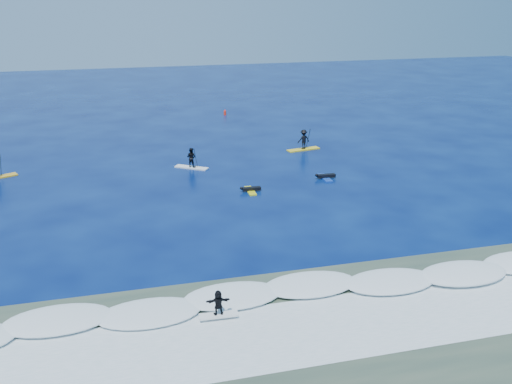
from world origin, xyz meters
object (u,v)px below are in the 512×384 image
object	(u,v)px
wave_surfer	(218,305)
marker_buoy	(225,112)
sup_paddler_right	(304,141)
prone_paddler_far	(325,177)
sup_paddler_center	(191,159)
prone_paddler_near	(251,190)

from	to	relation	value
wave_surfer	marker_buoy	size ratio (longest dim) A/B	2.41
sup_paddler_right	prone_paddler_far	world-z (taller)	sup_paddler_right
sup_paddler_right	marker_buoy	bearing A→B (deg)	91.69
sup_paddler_center	wave_surfer	bearing A→B (deg)	-60.35
prone_paddler_near	marker_buoy	size ratio (longest dim) A/B	2.69
prone_paddler_near	marker_buoy	bearing A→B (deg)	-6.40
prone_paddler_near	prone_paddler_far	size ratio (longest dim) A/B	0.94
wave_surfer	marker_buoy	bearing A→B (deg)	80.11
prone_paddler_near	marker_buoy	xyz separation A→B (m)	(3.68, 27.13, 0.18)
sup_paddler_right	prone_paddler_near	distance (m)	12.59
sup_paddler_center	wave_surfer	xyz separation A→B (m)	(-2.26, -23.32, -0.01)
sup_paddler_center	prone_paddler_near	xyz separation A→B (m)	(3.34, -6.92, -0.61)
prone_paddler_far	wave_surfer	xyz separation A→B (m)	(-12.06, -17.90, 0.59)
wave_surfer	marker_buoy	xyz separation A→B (m)	(9.29, 43.54, -0.42)
prone_paddler_near	marker_buoy	distance (m)	27.38
sup_paddler_center	prone_paddler_near	bearing A→B (deg)	-29.03
sup_paddler_center	marker_buoy	bearing A→B (deg)	106.03
sup_paddler_right	prone_paddler_near	world-z (taller)	sup_paddler_right
prone_paddler_far	sup_paddler_right	bearing A→B (deg)	-5.65
sup_paddler_center	prone_paddler_far	xyz separation A→B (m)	(9.80, -5.42, -0.60)
sup_paddler_center	marker_buoy	distance (m)	21.41
sup_paddler_center	prone_paddler_far	distance (m)	11.21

